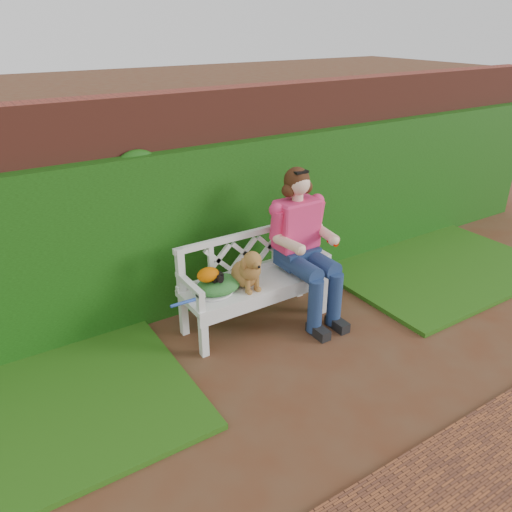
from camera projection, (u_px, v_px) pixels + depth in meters
ground at (331, 372)px, 4.39m from camera, size 60.00×60.00×0.00m
brick_wall at (222, 195)px, 5.36m from camera, size 10.00×0.30×2.20m
ivy_hedge at (233, 223)px, 5.30m from camera, size 10.00×0.18×1.70m
grass_left at (20, 413)px, 3.89m from camera, size 2.60×2.00×0.05m
grass_right at (432, 265)px, 6.23m from camera, size 2.60×2.00×0.05m
brick_paving at (496, 506)px, 3.16m from camera, size 4.00×1.20×0.03m
garden_bench at (256, 302)px, 5.01m from camera, size 1.62×0.72×0.48m
seated_woman at (299, 242)px, 5.00m from camera, size 0.91×1.05×1.58m
dog at (247, 268)px, 4.70m from camera, size 0.29×0.39×0.42m
tennis_racket at (213, 294)px, 4.64m from camera, size 0.71×0.51×0.03m
green_bag at (218, 285)px, 4.67m from camera, size 0.53×0.47×0.15m
camera_item at (217, 277)px, 4.59m from camera, size 0.11×0.08×0.07m
baseball_glove at (208, 275)px, 4.56m from camera, size 0.24×0.19×0.13m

